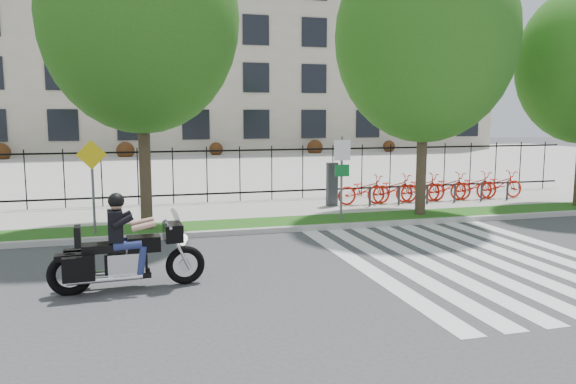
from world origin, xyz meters
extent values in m
plane|color=#363639|center=(0.00, 0.00, 0.00)|extent=(120.00, 120.00, 0.00)
cube|color=#AAA7A0|center=(0.00, 4.10, 0.07)|extent=(60.00, 0.20, 0.15)
cube|color=#265314|center=(0.00, 4.95, 0.07)|extent=(60.00, 1.50, 0.15)
cube|color=#A7A49C|center=(0.00, 7.45, 0.07)|extent=(60.00, 3.50, 0.15)
cube|color=#A7A49C|center=(0.00, 25.00, 0.05)|extent=(80.00, 34.00, 0.10)
cube|color=#A29A83|center=(0.00, 45.00, 10.00)|extent=(60.00, 20.00, 20.00)
cylinder|color=black|center=(10.00, 12.00, 2.00)|extent=(0.14, 0.14, 4.00)
cylinder|color=black|center=(10.00, 12.00, 3.90)|extent=(0.06, 0.70, 0.70)
sphere|color=white|center=(9.65, 12.00, 4.00)|extent=(0.36, 0.36, 0.36)
sphere|color=white|center=(10.35, 12.00, 4.00)|extent=(0.36, 0.36, 0.36)
cylinder|color=#382B1E|center=(-2.24, 4.95, 2.18)|extent=(0.32, 0.32, 4.06)
ellipsoid|color=#1A5012|center=(-2.24, 4.95, 5.80)|extent=(5.27, 5.27, 6.06)
cylinder|color=#382B1E|center=(6.20, 4.95, 2.05)|extent=(0.32, 0.32, 3.80)
ellipsoid|color=#1A5012|center=(6.20, 4.95, 5.61)|extent=(5.56, 5.56, 6.39)
cube|color=#2D2D33|center=(4.04, 7.20, 0.90)|extent=(0.35, 0.25, 1.50)
imported|color=red|center=(5.24, 7.20, 0.66)|extent=(1.96, 0.68, 1.03)
cylinder|color=#2D2D33|center=(5.24, 6.70, 0.50)|extent=(0.08, 0.08, 0.70)
imported|color=red|center=(6.34, 7.20, 0.66)|extent=(1.96, 0.68, 1.03)
cylinder|color=#2D2D33|center=(6.34, 6.70, 0.50)|extent=(0.08, 0.08, 0.70)
imported|color=red|center=(7.44, 7.20, 0.66)|extent=(1.96, 0.68, 1.03)
cylinder|color=#2D2D33|center=(7.44, 6.70, 0.50)|extent=(0.08, 0.08, 0.70)
imported|color=red|center=(8.54, 7.20, 0.66)|extent=(1.96, 0.68, 1.03)
cylinder|color=#2D2D33|center=(8.54, 6.70, 0.50)|extent=(0.08, 0.08, 0.70)
imported|color=red|center=(9.64, 7.20, 0.66)|extent=(1.96, 0.68, 1.03)
cylinder|color=#2D2D33|center=(9.64, 6.70, 0.50)|extent=(0.08, 0.08, 0.70)
imported|color=red|center=(10.74, 7.20, 0.66)|extent=(1.96, 0.68, 1.03)
cylinder|color=#2D2D33|center=(10.74, 6.70, 0.50)|extent=(0.08, 0.08, 0.70)
cylinder|color=#59595B|center=(3.39, 4.60, 1.40)|extent=(0.07, 0.07, 2.50)
cube|color=white|center=(3.39, 4.56, 2.25)|extent=(0.50, 0.03, 0.60)
cube|color=#0C6626|center=(3.39, 4.56, 1.65)|extent=(0.45, 0.03, 0.35)
cylinder|color=#59595B|center=(-3.59, 4.60, 1.35)|extent=(0.07, 0.07, 2.40)
cube|color=yellow|center=(-3.59, 4.56, 2.25)|extent=(0.78, 0.03, 0.78)
torus|color=black|center=(-1.65, -0.10, 0.38)|extent=(0.77, 0.18, 0.76)
torus|color=black|center=(-3.75, -0.21, 0.38)|extent=(0.82, 0.21, 0.81)
cube|color=black|center=(-1.87, -0.11, 1.05)|extent=(0.36, 0.63, 0.33)
cube|color=#26262B|center=(-1.80, -0.10, 1.31)|extent=(0.20, 0.56, 0.34)
cube|color=silver|center=(-2.76, -0.15, 0.50)|extent=(0.68, 0.41, 0.44)
cube|color=black|center=(-2.43, -0.14, 0.86)|extent=(0.63, 0.41, 0.29)
cube|color=black|center=(-3.15, -0.18, 0.84)|extent=(0.80, 0.44, 0.16)
cube|color=black|center=(-3.59, -0.20, 1.09)|extent=(0.13, 0.38, 0.38)
cube|color=black|center=(-3.57, -0.53, 0.55)|extent=(0.56, 0.21, 0.44)
cube|color=black|center=(-3.61, 0.13, 0.55)|extent=(0.56, 0.21, 0.44)
cube|color=black|center=(-2.92, -0.16, 1.24)|extent=(0.29, 0.46, 0.58)
sphere|color=tan|center=(-2.89, -0.16, 1.66)|extent=(0.25, 0.25, 0.25)
sphere|color=black|center=(-2.89, -0.16, 1.71)|extent=(0.30, 0.30, 0.30)
camera|label=1|loc=(-2.58, -10.87, 3.28)|focal=35.00mm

